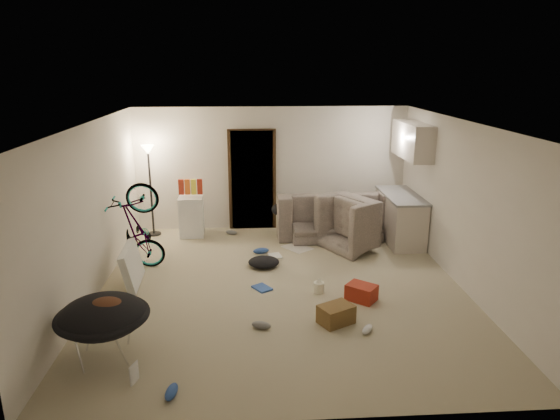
{
  "coord_description": "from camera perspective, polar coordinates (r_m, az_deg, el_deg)",
  "views": [
    {
      "loc": [
        -0.47,
        -7.01,
        3.28
      ],
      "look_at": [
        0.02,
        0.6,
        1.06
      ],
      "focal_mm": 32.0,
      "sensor_mm": 36.0,
      "label": 1
    }
  ],
  "objects": [
    {
      "name": "sofa_drape",
      "position": [
        9.88,
        0.61,
        0.1
      ],
      "size": [
        0.61,
        0.53,
        0.28
      ],
      "primitive_type": "ellipsoid",
      "rotation": [
        0.0,
        0.0,
        0.13
      ],
      "color": "black",
      "rests_on": "sofa"
    },
    {
      "name": "clothes_lump_b",
      "position": [
        9.89,
        1.58,
        -2.74
      ],
      "size": [
        0.6,
        0.59,
        0.14
      ],
      "primitive_type": "ellipsoid",
      "rotation": [
        0.0,
        0.0,
        0.6
      ],
      "color": "black",
      "rests_on": "floor"
    },
    {
      "name": "snack_box_2",
      "position": [
        9.89,
        -9.84,
        2.63
      ],
      "size": [
        0.11,
        0.09,
        0.3
      ],
      "primitive_type": "cube",
      "rotation": [
        0.0,
        0.0,
        0.16
      ],
      "color": "yellow",
      "rests_on": "mini_fridge"
    },
    {
      "name": "shoe_2",
      "position": [
        5.57,
        -12.3,
        -19.64
      ],
      "size": [
        0.15,
        0.29,
        0.1
      ],
      "primitive_type": "ellipsoid",
      "rotation": [
        0.0,
        0.0,
        1.42
      ],
      "color": "#2C4FA1",
      "rests_on": "floor"
    },
    {
      "name": "door_trim",
      "position": [
        10.21,
        -3.19,
        3.38
      ],
      "size": [
        0.97,
        0.04,
        2.1
      ],
      "primitive_type": "cube",
      "color": "#372513",
      "rests_on": "floor"
    },
    {
      "name": "bicycle",
      "position": [
        8.57,
        -15.81,
        -4.04
      ],
      "size": [
        1.56,
        0.73,
        0.89
      ],
      "primitive_type": "imported",
      "rotation": [
        0.0,
        -0.17,
        1.53
      ],
      "color": "black",
      "rests_on": "floor"
    },
    {
      "name": "book_asset",
      "position": [
        5.82,
        -16.68,
        -18.74
      ],
      "size": [
        0.27,
        0.24,
        0.02
      ],
      "primitive_type": "imported",
      "rotation": [
        0.0,
        0.0,
        1.21
      ],
      "color": "#9E2817",
      "rests_on": "floor"
    },
    {
      "name": "tv_box",
      "position": [
        8.08,
        -16.58,
        -6.14
      ],
      "size": [
        0.28,
        0.92,
        0.61
      ],
      "primitive_type": "cube",
      "rotation": [
        0.0,
        -0.21,
        0.05
      ],
      "color": "silver",
      "rests_on": "floor"
    },
    {
      "name": "floor",
      "position": [
        7.76,
        0.16,
        -8.88
      ],
      "size": [
        5.5,
        6.0,
        0.02
      ],
      "primitive_type": "cube",
      "color": "#B3A889",
      "rests_on": "ground"
    },
    {
      "name": "shoe_0",
      "position": [
        9.06,
        -2.18,
        -4.67
      ],
      "size": [
        0.31,
        0.17,
        0.11
      ],
      "primitive_type": "ellipsoid",
      "rotation": [
        0.0,
        0.0,
        0.2
      ],
      "color": "#2C4FA1",
      "rests_on": "floor"
    },
    {
      "name": "shoe_3",
      "position": [
        6.62,
        -2.16,
        -13.01
      ],
      "size": [
        0.28,
        0.19,
        0.1
      ],
      "primitive_type": "ellipsoid",
      "rotation": [
        0.0,
        0.0,
        -0.34
      ],
      "color": "slate",
      "rests_on": "floor"
    },
    {
      "name": "saucer_chair",
      "position": [
        6.17,
        -19.54,
        -12.14
      ],
      "size": [
        1.06,
        1.06,
        0.75
      ],
      "color": "silver",
      "rests_on": "floor"
    },
    {
      "name": "counter_top",
      "position": [
        9.76,
        13.74,
        1.62
      ],
      "size": [
        0.64,
        1.54,
        0.04
      ],
      "primitive_type": "cube",
      "color": "gray",
      "rests_on": "kitchen_counter"
    },
    {
      "name": "kitchen_counter",
      "position": [
        9.89,
        13.56,
        -0.96
      ],
      "size": [
        0.6,
        1.5,
        0.88
      ],
      "primitive_type": "cube",
      "color": "beige",
      "rests_on": "floor"
    },
    {
      "name": "wall_front",
      "position": [
        4.51,
        2.77,
        -10.54
      ],
      "size": [
        5.5,
        0.02,
        2.5
      ],
      "primitive_type": "cube",
      "color": "silver",
      "rests_on": "floor"
    },
    {
      "name": "shoe_1",
      "position": [
        10.1,
        -5.56,
        -2.56
      ],
      "size": [
        0.26,
        0.18,
        0.09
      ],
      "primitive_type": "ellipsoid",
      "rotation": [
        0.0,
        0.0,
        -0.36
      ],
      "color": "slate",
      "rests_on": "floor"
    },
    {
      "name": "book_white",
      "position": [
        8.93,
        -0.57,
        -5.26
      ],
      "size": [
        0.26,
        0.31,
        0.03
      ],
      "primitive_type": "cube",
      "rotation": [
        0.0,
        0.0,
        0.21
      ],
      "color": "silver",
      "rests_on": "floor"
    },
    {
      "name": "doorway",
      "position": [
        10.24,
        -3.19,
        3.42
      ],
      "size": [
        0.85,
        0.1,
        2.04
      ],
      "primitive_type": "cube",
      "color": "black",
      "rests_on": "floor"
    },
    {
      "name": "snack_box_0",
      "position": [
        9.92,
        -11.22,
        2.6
      ],
      "size": [
        0.1,
        0.08,
        0.3
      ],
      "primitive_type": "cube",
      "rotation": [
        0.0,
        0.0,
        -0.06
      ],
      "color": "#9E2817",
      "rests_on": "mini_fridge"
    },
    {
      "name": "ceiling",
      "position": [
        7.07,
        0.17,
        9.95
      ],
      "size": [
        5.5,
        6.0,
        0.02
      ],
      "primitive_type": "cube",
      "color": "white",
      "rests_on": "wall_back"
    },
    {
      "name": "juicer",
      "position": [
        7.58,
        4.46,
        -8.71
      ],
      "size": [
        0.16,
        0.16,
        0.23
      ],
      "color": "white",
      "rests_on": "floor"
    },
    {
      "name": "sofa",
      "position": [
        10.05,
        6.02,
        -0.95
      ],
      "size": [
        2.3,
        0.98,
        0.66
      ],
      "primitive_type": "imported",
      "rotation": [
        0.0,
        0.0,
        3.18
      ],
      "color": "#323933",
      "rests_on": "floor"
    },
    {
      "name": "book_blue",
      "position": [
        7.7,
        -2.07,
        -8.9
      ],
      "size": [
        0.34,
        0.36,
        0.03
      ],
      "primitive_type": "cube",
      "rotation": [
        0.0,
        0.0,
        0.59
      ],
      "color": "#2C4FA1",
      "rests_on": "floor"
    },
    {
      "name": "snack_box_1",
      "position": [
        9.9,
        -10.53,
        2.62
      ],
      "size": [
        0.1,
        0.07,
        0.3
      ],
      "primitive_type": "cube",
      "rotation": [
        0.0,
        0.0,
        0.03
      ],
      "color": "#D85E1B",
      "rests_on": "mini_fridge"
    },
    {
      "name": "drink_case_b",
      "position": [
        7.41,
        9.29,
        -9.28
      ],
      "size": [
        0.5,
        0.49,
        0.23
      ],
      "primitive_type": "cube",
      "rotation": [
        0.0,
        0.0,
        -0.69
      ],
      "color": "#9E2817",
      "rests_on": "floor"
    },
    {
      "name": "shoe_4",
      "position": [
        6.63,
        9.94,
        -13.27
      ],
      "size": [
        0.23,
        0.26,
        0.09
      ],
      "primitive_type": "ellipsoid",
      "rotation": [
        0.0,
        0.0,
        0.96
      ],
      "color": "white",
      "rests_on": "floor"
    },
    {
      "name": "kitchen_uppers",
      "position": [
        9.6,
        14.9,
        7.7
      ],
      "size": [
        0.38,
        1.4,
        0.65
      ],
      "primitive_type": "cube",
      "color": "beige",
      "rests_on": "wall_right"
    },
    {
      "name": "hoodie",
      "position": [
        6.04,
        -19.34,
        -10.54
      ],
      "size": [
        0.5,
        0.42,
        0.22
      ],
      "primitive_type": "ellipsoid",
      "rotation": [
        0.0,
        0.0,
        0.04
      ],
      "color": "#492719",
      "rests_on": "saucer_chair"
    },
    {
      "name": "drink_case_a",
      "position": [
        6.76,
        6.42,
        -11.75
      ],
      "size": [
        0.53,
        0.48,
        0.25
      ],
      "primitive_type": "cube",
      "rotation": [
        0.0,
        0.0,
        0.5
      ],
      "color": "brown",
      "rests_on": "floor"
    },
    {
      "name": "wall_back",
      "position": [
        10.24,
        -0.97,
        4.76
      ],
      "size": [
        5.5,
        0.02,
        2.5
      ],
      "primitive_type": "cube",
      "color": "silver",
      "rests_on": "floor"
    },
    {
      "name": "newspaper",
      "position": [
        9.35,
        1.98,
        -4.33
      ],
      "size": [
        0.63,
        0.65,
        0.01
      ],
      "primitive_type": "cube",
      "rotation": [
        0.0,
        0.0,
        0.66
      ],
      "color": "beige",
      "rests_on": "floor"
    },
    {
      "name": "clothes_lump_a",
      "position": [
        8.47,
        -1.87,
        -5.96
      ],
      "size": [
        0.55,
        0.48,
        0.17
      ],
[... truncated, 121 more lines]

